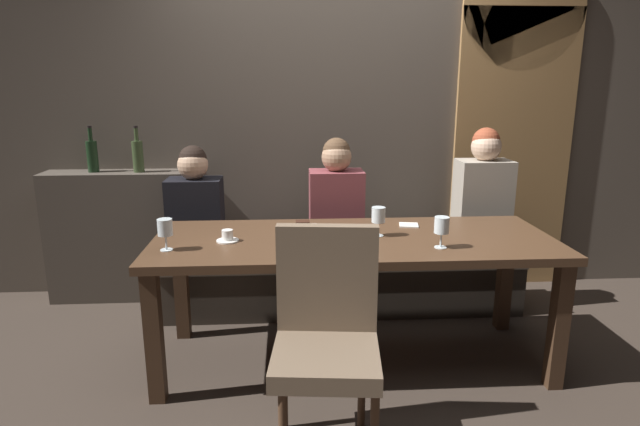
# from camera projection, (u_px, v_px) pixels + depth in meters

# --- Properties ---
(ground) EXTENTS (9.00, 9.00, 0.00)m
(ground) POSITION_uv_depth(u_px,v_px,m) (352.00, 359.00, 3.10)
(ground) COLOR #382D26
(back_wall_tiled) EXTENTS (6.00, 0.12, 3.00)m
(back_wall_tiled) POSITION_uv_depth(u_px,v_px,m) (335.00, 92.00, 3.92)
(back_wall_tiled) COLOR brown
(back_wall_tiled) RESTS_ON ground
(arched_door) EXTENTS (0.90, 0.05, 2.55)m
(arched_door) POSITION_uv_depth(u_px,v_px,m) (515.00, 110.00, 3.96)
(arched_door) COLOR olive
(arched_door) RESTS_ON ground
(back_counter) EXTENTS (1.10, 0.28, 0.95)m
(back_counter) POSITION_uv_depth(u_px,v_px,m) (127.00, 235.00, 3.90)
(back_counter) COLOR #494138
(back_counter) RESTS_ON ground
(dining_table) EXTENTS (2.20, 0.84, 0.74)m
(dining_table) POSITION_uv_depth(u_px,v_px,m) (353.00, 253.00, 2.94)
(dining_table) COLOR #412B1C
(dining_table) RESTS_ON ground
(banquette_bench) EXTENTS (2.50, 0.44, 0.45)m
(banquette_bench) POSITION_uv_depth(u_px,v_px,m) (340.00, 279.00, 3.72)
(banquette_bench) COLOR #312A23
(banquette_bench) RESTS_ON ground
(chair_near_side) EXTENTS (0.48, 0.48, 0.98)m
(chair_near_side) POSITION_uv_depth(u_px,v_px,m) (326.00, 327.00, 2.25)
(chair_near_side) COLOR #4C3321
(chair_near_side) RESTS_ON ground
(diner_redhead) EXTENTS (0.36, 0.24, 0.72)m
(diner_redhead) POSITION_uv_depth(u_px,v_px,m) (195.00, 203.00, 3.53)
(diner_redhead) COLOR black
(diner_redhead) RESTS_ON banquette_bench
(diner_bearded) EXTENTS (0.36, 0.24, 0.77)m
(diner_bearded) POSITION_uv_depth(u_px,v_px,m) (336.00, 198.00, 3.57)
(diner_bearded) COLOR brown
(diner_bearded) RESTS_ON banquette_bench
(diner_far_end) EXTENTS (0.36, 0.24, 0.83)m
(diner_far_end) POSITION_uv_depth(u_px,v_px,m) (483.00, 192.00, 3.63)
(diner_far_end) COLOR #9E9384
(diner_far_end) RESTS_ON banquette_bench
(wine_bottle_dark_red) EXTENTS (0.08, 0.08, 0.33)m
(wine_bottle_dark_red) POSITION_uv_depth(u_px,v_px,m) (92.00, 155.00, 3.74)
(wine_bottle_dark_red) COLOR black
(wine_bottle_dark_red) RESTS_ON back_counter
(wine_bottle_pale_label) EXTENTS (0.08, 0.08, 0.33)m
(wine_bottle_pale_label) POSITION_uv_depth(u_px,v_px,m) (138.00, 155.00, 3.74)
(wine_bottle_pale_label) COLOR #384728
(wine_bottle_pale_label) RESTS_ON back_counter
(wine_glass_center_front) EXTENTS (0.08, 0.08, 0.16)m
(wine_glass_center_front) POSITION_uv_depth(u_px,v_px,m) (378.00, 216.00, 2.92)
(wine_glass_center_front) COLOR silver
(wine_glass_center_front) RESTS_ON dining_table
(wine_glass_far_right) EXTENTS (0.08, 0.08, 0.16)m
(wine_glass_far_right) POSITION_uv_depth(u_px,v_px,m) (165.00, 228.00, 2.67)
(wine_glass_far_right) COLOR silver
(wine_glass_far_right) RESTS_ON dining_table
(wine_glass_end_right) EXTENTS (0.08, 0.08, 0.16)m
(wine_glass_end_right) POSITION_uv_depth(u_px,v_px,m) (442.00, 226.00, 2.71)
(wine_glass_end_right) COLOR silver
(wine_glass_end_right) RESTS_ON dining_table
(espresso_cup) EXTENTS (0.12, 0.12, 0.06)m
(espresso_cup) POSITION_uv_depth(u_px,v_px,m) (227.00, 237.00, 2.84)
(espresso_cup) COLOR white
(espresso_cup) RESTS_ON dining_table
(dessert_plate) EXTENTS (0.19, 0.19, 0.05)m
(dessert_plate) POSITION_uv_depth(u_px,v_px,m) (302.00, 227.00, 3.08)
(dessert_plate) COLOR white
(dessert_plate) RESTS_ON dining_table
(folded_napkin) EXTENTS (0.13, 0.12, 0.01)m
(folded_napkin) POSITION_uv_depth(u_px,v_px,m) (409.00, 225.00, 3.16)
(folded_napkin) COLOR silver
(folded_napkin) RESTS_ON dining_table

